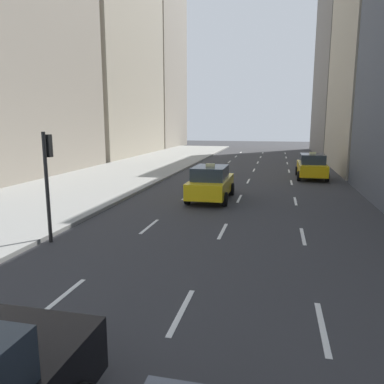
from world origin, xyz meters
name	(u,v)px	position (x,y,z in m)	size (l,w,h in m)	color
sidewalk_left	(121,174)	(-7.00, 27.00, 0.07)	(8.00, 66.00, 0.15)	gray
lane_markings	(244,189)	(2.60, 23.00, 0.01)	(5.72, 56.00, 0.01)	white
taxi_lead	(211,183)	(1.20, 19.41, 0.88)	(2.02, 4.40, 1.87)	yellow
taxi_second	(312,166)	(6.80, 28.15, 0.88)	(2.02, 4.40, 1.87)	yellow
traffic_light_pole	(47,169)	(-2.75, 11.59, 2.41)	(0.24, 0.42, 3.60)	black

